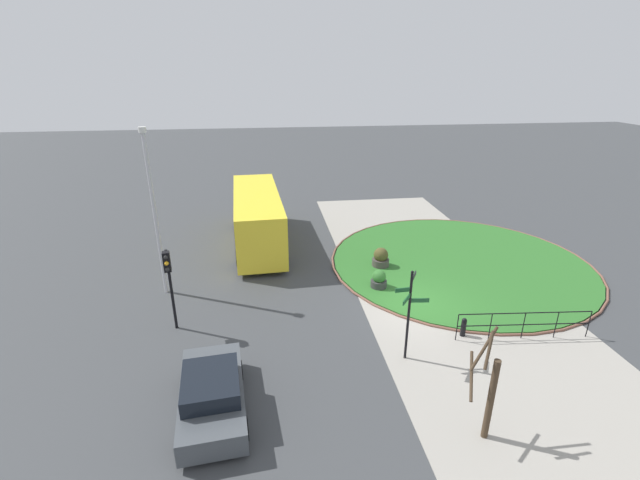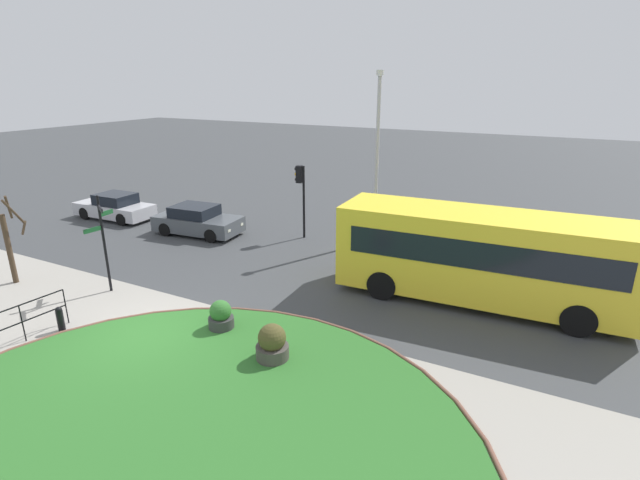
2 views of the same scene
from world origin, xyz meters
TOP-DOWN VIEW (x-y plane):
  - ground at (0.00, 0.00)m, footprint 120.00×120.00m
  - sidewalk_paving at (0.00, -1.78)m, footprint 32.00×8.45m
  - grass_island at (3.96, -3.65)m, footprint 13.27×13.27m
  - grass_kerb_ring at (3.96, -3.65)m, footprint 13.58×13.58m
  - signpost_directional at (-3.47, 1.72)m, footprint 1.17×1.20m
  - bollard_foreground at (-2.43, -0.91)m, footprint 0.20×0.20m
  - railing_grass_edge at (-2.89, -3.05)m, footprint 0.48×5.10m
  - bus_yellow at (8.09, 6.88)m, footprint 9.38×2.97m
  - car_near_lane at (-5.18, 8.24)m, footprint 4.29×2.23m
  - traffic_light_near at (-0.54, 10.12)m, footprint 0.49×0.29m
  - lamppost_tall at (2.72, 11.12)m, footprint 0.32×0.32m
  - planter_near_signpost at (1.74, 1.33)m, footprint 0.76×0.76m
  - planter_kerbside at (4.00, 0.64)m, footprint 0.87×0.87m
  - street_tree_bare at (-7.11, 0.69)m, footprint 1.15×1.06m

SIDE VIEW (x-z plane):
  - ground at x=0.00m, z-range 0.00..0.00m
  - sidewalk_paving at x=0.00m, z-range 0.00..0.02m
  - grass_island at x=3.96m, z-range 0.00..0.10m
  - grass_kerb_ring at x=3.96m, z-range 0.00..0.11m
  - bollard_foreground at x=-2.43m, z-range 0.01..0.80m
  - planter_near_signpost at x=1.74m, z-range -0.05..0.91m
  - planter_kerbside at x=4.00m, z-range -0.05..1.02m
  - car_near_lane at x=-5.18m, z-range -0.04..1.35m
  - railing_grass_edge at x=-2.89m, z-range 0.17..1.31m
  - street_tree_bare at x=-7.11m, z-range -0.08..3.22m
  - bus_yellow at x=8.09m, z-range 0.12..3.16m
  - signpost_directional at x=-3.47m, z-range 0.31..3.78m
  - traffic_light_near at x=-0.54m, z-range 0.80..4.18m
  - lamppost_tall at x=2.72m, z-range 0.29..7.74m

